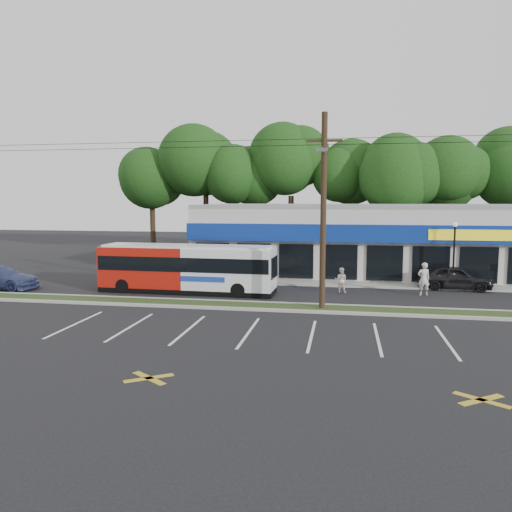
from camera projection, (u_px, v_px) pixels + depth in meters
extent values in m
plane|color=black|center=(262.00, 312.00, 25.36)|extent=(120.00, 120.00, 0.00)
cube|color=#243B18|center=(265.00, 306.00, 26.33)|extent=(40.00, 1.60, 0.12)
cube|color=#9E9E93|center=(262.00, 310.00, 25.50)|extent=(40.00, 0.25, 0.14)
cube|color=#9E9E93|center=(267.00, 303.00, 27.16)|extent=(40.00, 0.25, 0.14)
cube|color=#9E9E93|center=(357.00, 284.00, 33.29)|extent=(32.00, 2.20, 0.10)
cube|color=beige|center=(362.00, 240.00, 39.78)|extent=(25.00, 12.00, 5.00)
cube|color=#103196|center=(366.00, 234.00, 33.56)|extent=(25.00, 0.50, 1.20)
cube|color=black|center=(365.00, 263.00, 33.97)|extent=(24.00, 0.12, 2.40)
cube|color=yellow|center=(477.00, 235.00, 32.09)|extent=(6.00, 0.06, 0.70)
cube|color=gray|center=(363.00, 206.00, 39.48)|extent=(25.00, 12.00, 0.30)
cylinder|color=black|center=(323.00, 213.00, 25.25)|extent=(0.30, 0.30, 10.00)
cube|color=black|center=(324.00, 141.00, 24.85)|extent=(1.80, 0.12, 0.12)
cylinder|color=#59595E|center=(323.00, 151.00, 23.74)|extent=(0.10, 2.40, 0.10)
cube|color=#59595E|center=(322.00, 150.00, 22.48)|extent=(0.50, 0.25, 0.15)
cylinder|color=black|center=(265.00, 140.00, 25.36)|extent=(50.00, 0.02, 0.02)
cylinder|color=black|center=(265.00, 146.00, 25.39)|extent=(50.00, 0.02, 0.02)
cylinder|color=black|center=(454.00, 257.00, 31.84)|extent=(0.12, 0.12, 4.00)
sphere|color=silver|center=(455.00, 225.00, 31.60)|extent=(0.30, 0.30, 0.30)
cylinder|color=black|center=(154.00, 226.00, 53.24)|extent=(0.56, 0.56, 5.72)
sphere|color=black|center=(152.00, 173.00, 52.61)|extent=(6.76, 6.76, 6.76)
cylinder|color=black|center=(199.00, 227.00, 52.38)|extent=(0.56, 0.56, 5.72)
sphere|color=black|center=(198.00, 173.00, 51.75)|extent=(6.76, 6.76, 6.76)
cylinder|color=black|center=(245.00, 227.00, 51.51)|extent=(0.56, 0.56, 5.72)
sphere|color=black|center=(245.00, 172.00, 50.88)|extent=(6.76, 6.76, 6.76)
cylinder|color=black|center=(294.00, 227.00, 50.65)|extent=(0.56, 0.56, 5.72)
sphere|color=black|center=(294.00, 172.00, 50.02)|extent=(6.76, 6.76, 6.76)
cylinder|color=black|center=(343.00, 228.00, 49.78)|extent=(0.56, 0.56, 5.72)
sphere|color=black|center=(345.00, 171.00, 49.15)|extent=(6.76, 6.76, 6.76)
cylinder|color=black|center=(395.00, 228.00, 48.92)|extent=(0.56, 0.56, 5.72)
sphere|color=black|center=(397.00, 171.00, 48.29)|extent=(6.76, 6.76, 6.76)
cylinder|color=black|center=(449.00, 229.00, 48.05)|extent=(0.56, 0.56, 5.72)
sphere|color=black|center=(451.00, 170.00, 47.42)|extent=(6.76, 6.76, 6.76)
cylinder|color=black|center=(504.00, 229.00, 47.19)|extent=(0.56, 0.56, 5.72)
sphere|color=black|center=(507.00, 170.00, 46.56)|extent=(6.76, 6.76, 6.76)
cube|color=#AA170D|center=(146.00, 266.00, 31.06)|extent=(5.46, 2.39, 2.48)
cube|color=white|center=(230.00, 268.00, 29.98)|extent=(5.46, 2.39, 2.48)
cube|color=black|center=(187.00, 289.00, 30.67)|extent=(10.86, 2.49, 0.32)
cube|color=black|center=(187.00, 263.00, 30.48)|extent=(10.65, 2.59, 0.86)
cube|color=black|center=(274.00, 267.00, 29.42)|extent=(0.11, 1.91, 1.26)
cube|color=#193899|center=(202.00, 279.00, 29.20)|extent=(2.70, 0.10, 0.32)
cube|color=white|center=(187.00, 246.00, 30.37)|extent=(10.32, 2.30, 0.16)
cylinder|color=black|center=(123.00, 286.00, 30.42)|extent=(0.87, 0.28, 0.86)
cylinder|color=black|center=(137.00, 281.00, 32.38)|extent=(0.87, 0.28, 0.86)
cylinder|color=black|center=(238.00, 290.00, 28.98)|extent=(0.87, 0.28, 0.86)
cylinder|color=black|center=(246.00, 285.00, 30.94)|extent=(0.87, 0.28, 0.86)
imported|color=black|center=(455.00, 277.00, 31.56)|extent=(4.64, 2.16, 1.54)
imported|color=#AAAEB2|center=(134.00, 273.00, 33.86)|extent=(4.33, 2.16, 1.36)
imported|color=beige|center=(424.00, 279.00, 29.60)|extent=(0.80, 0.60, 1.98)
imported|color=beige|center=(341.00, 280.00, 30.46)|extent=(0.81, 0.66, 1.55)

